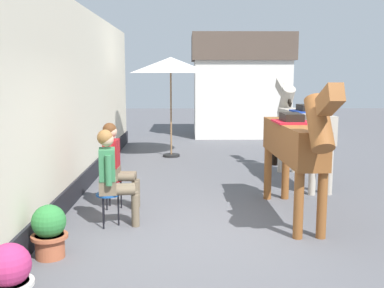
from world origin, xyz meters
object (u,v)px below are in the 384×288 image
saddled_horse_near (295,142)px  saddled_horse_far (302,124)px  cafe_parasol (171,66)px  seated_visitor_near (112,173)px  flower_planter_nearest (10,276)px  seated_visitor_far (116,161)px  flower_planter_inner_near (49,230)px

saddled_horse_near → saddled_horse_far: size_ratio=1.00×
saddled_horse_near → cafe_parasol: 5.74m
seated_visitor_near → flower_planter_nearest: size_ratio=2.17×
cafe_parasol → seated_visitor_near: bearing=-96.7°
saddled_horse_near → flower_planter_nearest: saddled_horse_near is taller
saddled_horse_near → cafe_parasol: size_ratio=1.16×
seated_visitor_far → flower_planter_inner_near: size_ratio=2.17×
saddled_horse_far → saddled_horse_near: bearing=-106.3°
saddled_horse_near → flower_planter_inner_near: saddled_horse_near is taller
seated_visitor_near → saddled_horse_far: 4.36m
saddled_horse_near → saddled_horse_far: (0.71, 2.44, 0.00)m
saddled_horse_near → flower_planter_nearest: (-3.20, -2.69, -0.82)m
saddled_horse_near → saddled_horse_far: bearing=73.7°
seated_visitor_near → flower_planter_nearest: (-0.56, -2.38, -0.44)m
seated_visitor_near → cafe_parasol: cafe_parasol is taller
flower_planter_nearest → seated_visitor_near: bearing=76.7°
seated_visitor_near → flower_planter_nearest: bearing=-103.3°
flower_planter_inner_near → saddled_horse_near: bearing=24.3°
seated_visitor_near → flower_planter_inner_near: seated_visitor_near is taller
seated_visitor_near → saddled_horse_near: saddled_horse_near is taller
saddled_horse_far → flower_planter_nearest: 6.51m
seated_visitor_far → saddled_horse_far: 3.94m
saddled_horse_far → flower_planter_nearest: size_ratio=4.68×
seated_visitor_far → saddled_horse_near: bearing=-11.7°
seated_visitor_near → seated_visitor_far: same height
flower_planter_inner_near → cafe_parasol: (1.21, 6.69, 2.03)m
seated_visitor_near → seated_visitor_far: (-0.08, 0.87, 0.00)m
flower_planter_nearest → flower_planter_inner_near: same height
seated_visitor_near → saddled_horse_near: 2.69m
seated_visitor_near → cafe_parasol: 5.81m
seated_visitor_far → flower_planter_inner_near: (-0.48, -2.01, -0.44)m
saddled_horse_far → flower_planter_inner_near: (-3.92, -3.89, -0.82)m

